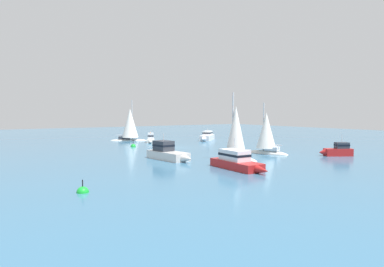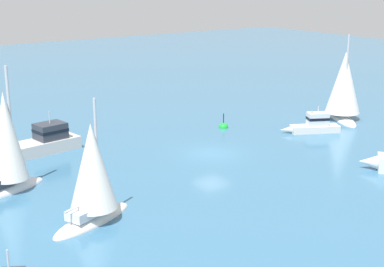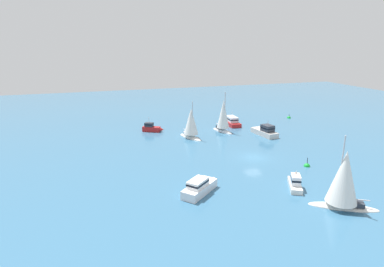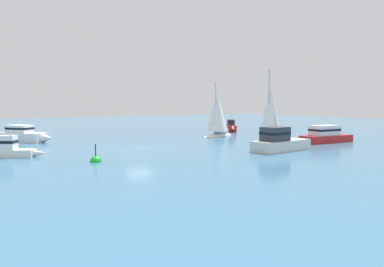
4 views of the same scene
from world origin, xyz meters
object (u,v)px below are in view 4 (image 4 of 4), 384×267
at_px(launch_1, 24,135).
at_px(launch_2, 281,142).
at_px(motor_cruiser, 231,127).
at_px(cabin_cruiser, 327,135).
at_px(mooring_buoy, 96,162).
at_px(launch, 8,149).
at_px(yacht, 271,116).
at_px(sloop_1, 217,117).

distance_m(launch_1, launch_2, 27.94).
bearing_deg(launch_1, motor_cruiser, 49.95).
xyz_separation_m(cabin_cruiser, mooring_buoy, (25.85, 0.33, -0.76)).
bearing_deg(launch_2, launch, 151.46).
bearing_deg(mooring_buoy, launch_2, 171.69).
bearing_deg(launch, cabin_cruiser, 17.76).
bearing_deg(launch_1, launch, -51.66).
relative_size(yacht, motor_cruiser, 1.99).
xyz_separation_m(launch_1, launch_2, (-19.61, 19.90, 0.04)).
bearing_deg(launch_2, yacht, 46.66).
distance_m(launch_1, mooring_buoy, 17.82).
relative_size(sloop_1, mooring_buoy, 4.26).
height_order(launch, mooring_buoy, launch).
height_order(sloop_1, mooring_buoy, sloop_1).
distance_m(launch_2, mooring_buoy, 16.55).
relative_size(cabin_cruiser, mooring_buoy, 4.37).
relative_size(yacht, mooring_buoy, 4.89).
xyz_separation_m(cabin_cruiser, launch_2, (9.49, 2.71, 0.05)).
bearing_deg(motor_cruiser, launch_1, -59.69).
xyz_separation_m(cabin_cruiser, sloop_1, (6.96, -11.40, 1.74)).
height_order(launch, motor_cruiser, motor_cruiser).
relative_size(launch_2, mooring_buoy, 4.32).
bearing_deg(yacht, launch_2, 35.59).
distance_m(cabin_cruiser, mooring_buoy, 25.86).
distance_m(yacht, motor_cruiser, 14.42).
distance_m(yacht, launch, 26.77).
bearing_deg(cabin_cruiser, yacht, 141.89).
bearing_deg(launch, launch_1, 106.86).
xyz_separation_m(cabin_cruiser, launch_1, (29.10, -17.18, 0.01)).
height_order(motor_cruiser, launch_2, launch_2).
bearing_deg(mooring_buoy, launch, -46.98).
xyz_separation_m(launch, motor_cruiser, (-31.09, -11.93, 0.04)).
xyz_separation_m(motor_cruiser, launch_1, (28.84, 0.32, 0.06)).
xyz_separation_m(motor_cruiser, mooring_buoy, (25.59, 17.83, -0.71)).
distance_m(yacht, mooring_buoy, 21.75).
bearing_deg(sloop_1, launch, -7.85).
height_order(launch_1, sloop_1, sloop_1).
bearing_deg(launch, sloop_1, 41.28).
relative_size(launch_2, sloop_1, 1.01).
xyz_separation_m(yacht, launch_2, (4.77, 6.67, -2.06)).
bearing_deg(yacht, cabin_cruiser, 121.16).
relative_size(launch, launch_1, 0.84).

